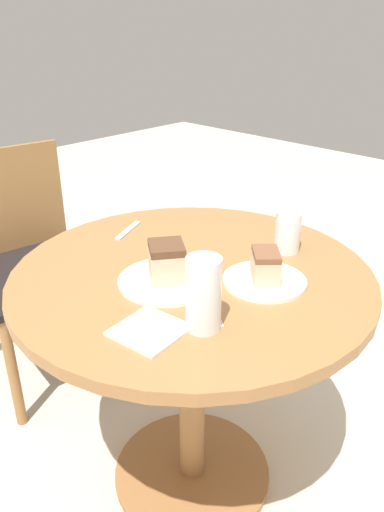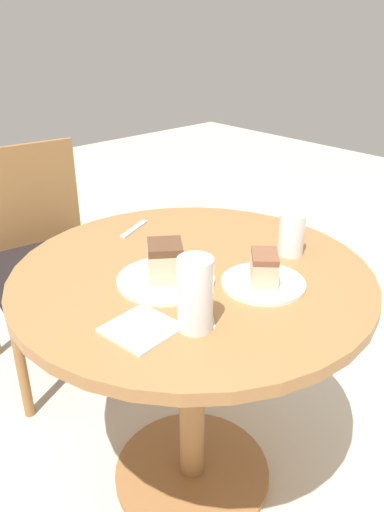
{
  "view_description": "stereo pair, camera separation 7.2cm",
  "coord_description": "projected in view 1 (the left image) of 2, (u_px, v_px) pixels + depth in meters",
  "views": [
    {
      "loc": [
        -0.8,
        -0.77,
        1.3
      ],
      "look_at": [
        0.0,
        0.0,
        0.76
      ],
      "focal_mm": 35.0,
      "sensor_mm": 36.0,
      "label": 1
    },
    {
      "loc": [
        -0.75,
        -0.82,
        1.3
      ],
      "look_at": [
        0.0,
        0.0,
        0.76
      ],
      "focal_mm": 35.0,
      "sensor_mm": 36.0,
      "label": 2
    }
  ],
  "objects": [
    {
      "name": "spoon",
      "position": [
        128.0,
        230.0,
        1.47
      ],
      "size": [
        0.13,
        0.07,
        0.0
      ],
      "rotation": [
        0.0,
        0.0,
        0.42
      ],
      "color": "silver",
      "rests_on": "table"
    },
    {
      "name": "cake_slice_near",
      "position": [
        168.0,
        262.0,
        1.17
      ],
      "size": [
        0.12,
        0.12,
        0.09
      ],
      "rotation": [
        0.0,
        0.0,
        0.94
      ],
      "color": "beige",
      "rests_on": "plate_near"
    },
    {
      "name": "ground_plane",
      "position": [
        192.0,
        474.0,
        1.57
      ],
      "size": [
        8.0,
        8.0,
        0.0
      ],
      "primitive_type": "plane",
      "color": "beige"
    },
    {
      "name": "cake_slice_far",
      "position": [
        265.0,
        265.0,
        1.17
      ],
      "size": [
        0.1,
        0.1,
        0.07
      ],
      "rotation": [
        0.0,
        0.0,
        2.34
      ],
      "color": "beige",
      "rests_on": "plate_far"
    },
    {
      "name": "glass_lemonade",
      "position": [
        203.0,
        298.0,
        0.99
      ],
      "size": [
        0.07,
        0.07,
        0.16
      ],
      "color": "silver",
      "rests_on": "table"
    },
    {
      "name": "plate_near",
      "position": [
        168.0,
        281.0,
        1.19
      ],
      "size": [
        0.24,
        0.24,
        0.01
      ],
      "color": "white",
      "rests_on": "table"
    },
    {
      "name": "chair",
      "position": [
        30.0,
        260.0,
        1.88
      ],
      "size": [
        0.53,
        0.54,
        0.86
      ],
      "rotation": [
        0.0,
        0.0,
        -0.14
      ],
      "color": "olive",
      "rests_on": "ground_plane"
    },
    {
      "name": "napkin_stack",
      "position": [
        149.0,
        331.0,
        1.0
      ],
      "size": [
        0.14,
        0.14,
        0.01
      ],
      "rotation": [
        0.0,
        0.0,
        0.11
      ],
      "color": "silver",
      "rests_on": "table"
    },
    {
      "name": "fork",
      "position": [
        211.0,
        305.0,
        1.1
      ],
      "size": [
        0.12,
        0.15,
        0.0
      ],
      "rotation": [
        0.0,
        0.0,
        0.91
      ],
      "color": "silver",
      "rests_on": "table"
    },
    {
      "name": "plate_far",
      "position": [
        264.0,
        281.0,
        1.19
      ],
      "size": [
        0.2,
        0.2,
        0.01
      ],
      "color": "white",
      "rests_on": "table"
    },
    {
      "name": "glass_water",
      "position": [
        287.0,
        234.0,
        1.33
      ],
      "size": [
        0.07,
        0.07,
        0.11
      ],
      "color": "silver",
      "rests_on": "table"
    },
    {
      "name": "table",
      "position": [
        192.0,
        327.0,
        1.32
      ],
      "size": [
        0.9,
        0.9,
        0.72
      ],
      "color": "#9E6B3D",
      "rests_on": "ground_plane"
    }
  ]
}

